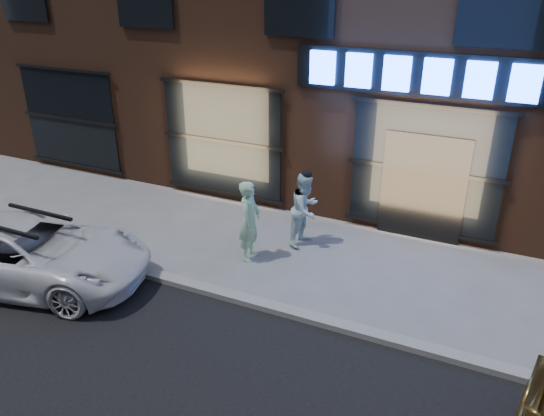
{
  "coord_description": "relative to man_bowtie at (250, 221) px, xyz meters",
  "views": [
    {
      "loc": [
        1.47,
        -7.11,
        5.63
      ],
      "look_at": [
        -2.55,
        1.6,
        1.2
      ],
      "focal_mm": 35.0,
      "sensor_mm": 36.0,
      "label": 1
    }
  ],
  "objects": [
    {
      "name": "man_cap",
      "position": [
        0.8,
        1.07,
        -0.04
      ],
      "size": [
        0.78,
        0.91,
        1.65
      ],
      "primitive_type": "imported",
      "rotation": [
        0.0,
        0.0,
        1.36
      ],
      "color": "white",
      "rests_on": "ground"
    },
    {
      "name": "curb",
      "position": [
        3.01,
        -1.51,
        -0.8
      ],
      "size": [
        60.0,
        0.25,
        0.12
      ],
      "primitive_type": "cube",
      "color": "gray",
      "rests_on": "ground"
    },
    {
      "name": "ground",
      "position": [
        3.01,
        -1.51,
        -0.86
      ],
      "size": [
        90.0,
        90.0,
        0.0
      ],
      "primitive_type": "plane",
      "color": "slate",
      "rests_on": "ground"
    },
    {
      "name": "white_suv",
      "position": [
        -3.4,
        -2.57,
        -0.23
      ],
      "size": [
        4.92,
        3.09,
        1.27
      ],
      "primitive_type": "imported",
      "rotation": [
        0.0,
        0.0,
        1.8
      ],
      "color": "white",
      "rests_on": "ground"
    },
    {
      "name": "man_bowtie",
      "position": [
        0.0,
        0.0,
        0.0
      ],
      "size": [
        0.49,
        0.68,
        1.72
      ],
      "primitive_type": "imported",
      "rotation": [
        0.0,
        0.0,
        1.7
      ],
      "color": "#A8DDB6",
      "rests_on": "ground"
    }
  ]
}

